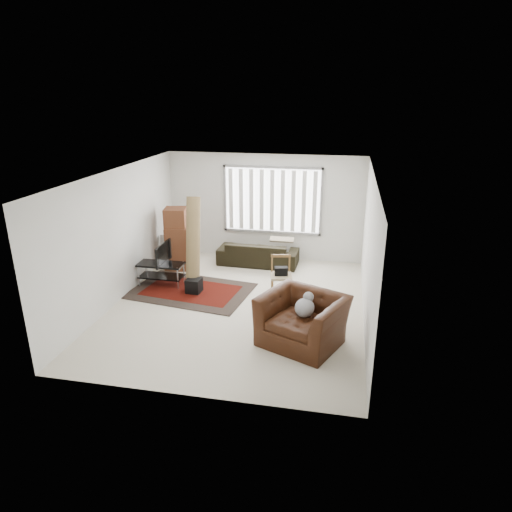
{
  "coord_description": "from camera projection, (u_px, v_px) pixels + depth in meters",
  "views": [
    {
      "loc": [
        2.01,
        -8.2,
        4.11
      ],
      "look_at": [
        0.34,
        0.16,
        1.05
      ],
      "focal_mm": 32.0,
      "sensor_mm": 36.0,
      "label": 1
    }
  ],
  "objects": [
    {
      "name": "room",
      "position": [
        245.0,
        216.0,
        9.2
      ],
      "size": [
        6.0,
        6.02,
        2.71
      ],
      "color": "beige",
      "rests_on": "ground"
    },
    {
      "name": "persian_rug",
      "position": [
        191.0,
        291.0,
        10.01
      ],
      "size": [
        2.74,
        2.02,
        0.02
      ],
      "color": "black",
      "rests_on": "ground"
    },
    {
      "name": "tv_stand",
      "position": [
        161.0,
        269.0,
        10.24
      ],
      "size": [
        1.02,
        0.46,
        0.51
      ],
      "color": "black",
      "rests_on": "ground"
    },
    {
      "name": "tv",
      "position": [
        160.0,
        253.0,
        10.11
      ],
      "size": [
        0.11,
        0.83,
        0.48
      ],
      "primitive_type": "imported",
      "rotation": [
        0.0,
        0.0,
        1.57
      ],
      "color": "black",
      "rests_on": "tv_stand"
    },
    {
      "name": "subwoofer",
      "position": [
        194.0,
        285.0,
        9.87
      ],
      "size": [
        0.33,
        0.33,
        0.31
      ],
      "primitive_type": "cube",
      "rotation": [
        0.0,
        0.0,
        -0.06
      ],
      "color": "black",
      "rests_on": "persian_rug"
    },
    {
      "name": "moving_boxes",
      "position": [
        177.0,
        241.0,
        11.11
      ],
      "size": [
        0.71,
        0.67,
        1.51
      ],
      "color": "brown",
      "rests_on": "ground"
    },
    {
      "name": "white_flatpack",
      "position": [
        172.0,
        251.0,
        11.39
      ],
      "size": [
        0.61,
        0.19,
        0.78
      ],
      "primitive_type": "cube",
      "rotation": [
        -0.13,
        0.0,
        0.01
      ],
      "color": "silver",
      "rests_on": "ground"
    },
    {
      "name": "rolled_rug",
      "position": [
        193.0,
        243.0,
        9.93
      ],
      "size": [
        0.37,
        0.78,
        2.04
      ],
      "primitive_type": "cylinder",
      "rotation": [
        -0.23,
        0.0,
        0.1
      ],
      "color": "olive",
      "rests_on": "ground"
    },
    {
      "name": "sofa",
      "position": [
        258.0,
        250.0,
        11.47
      ],
      "size": [
        2.03,
        0.93,
        0.77
      ],
      "primitive_type": "imported",
      "rotation": [
        0.0,
        0.0,
        3.11
      ],
      "color": "black",
      "rests_on": "ground"
    },
    {
      "name": "side_chair",
      "position": [
        281.0,
        274.0,
        9.74
      ],
      "size": [
        0.53,
        0.53,
        0.84
      ],
      "rotation": [
        0.0,
        0.0,
        0.2
      ],
      "color": "#9D8967",
      "rests_on": "ground"
    },
    {
      "name": "armchair",
      "position": [
        303.0,
        317.0,
        7.8
      ],
      "size": [
        1.7,
        1.61,
        0.99
      ],
      "rotation": [
        0.0,
        0.0,
        -0.41
      ],
      "color": "#36180B",
      "rests_on": "ground"
    }
  ]
}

